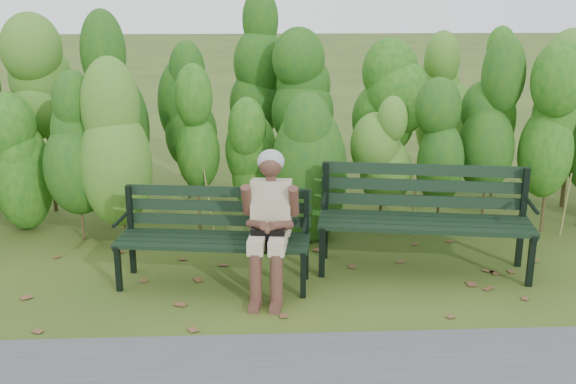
{
  "coord_description": "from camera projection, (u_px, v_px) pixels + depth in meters",
  "views": [
    {
      "loc": [
        -0.29,
        -5.51,
        2.48
      ],
      "look_at": [
        0.0,
        0.35,
        0.75
      ],
      "focal_mm": 42.0,
      "sensor_mm": 36.0,
      "label": 1
    }
  ],
  "objects": [
    {
      "name": "bench_right",
      "position": [
        424.0,
        210.0,
        6.21
      ],
      "size": [
        1.99,
        0.93,
        0.96
      ],
      "color": "black",
      "rests_on": "ground"
    },
    {
      "name": "ground",
      "position": [
        290.0,
        284.0,
        6.0
      ],
      "size": [
        80.0,
        80.0,
        0.0
      ],
      "primitive_type": "plane",
      "color": "#314919"
    },
    {
      "name": "seated_woman",
      "position": [
        270.0,
        215.0,
        5.66
      ],
      "size": [
        0.51,
        0.74,
        1.23
      ],
      "color": "#C6AE90",
      "rests_on": "ground"
    },
    {
      "name": "hedge_band",
      "position": [
        281.0,
        109.0,
        7.42
      ],
      "size": [
        11.04,
        1.67,
        2.42
      ],
      "color": "#47381E",
      "rests_on": "ground"
    },
    {
      "name": "bench_left",
      "position": [
        215.0,
        229.0,
        5.93
      ],
      "size": [
        1.73,
        0.76,
        0.84
      ],
      "color": "black",
      "rests_on": "ground"
    },
    {
      "name": "leaf_litter",
      "position": [
        233.0,
        291.0,
        5.84
      ],
      "size": [
        5.63,
        2.01,
        0.01
      ],
      "color": "brown",
      "rests_on": "ground"
    }
  ]
}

